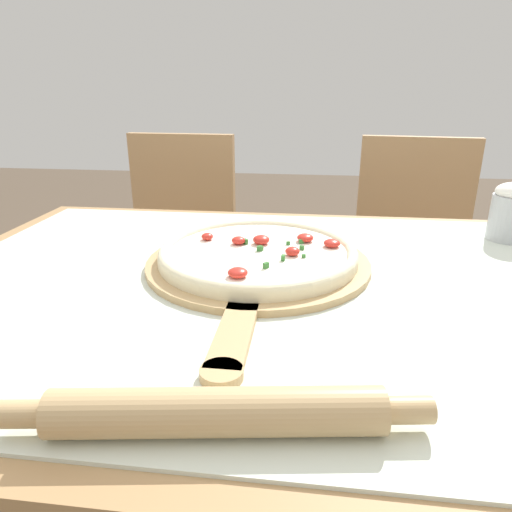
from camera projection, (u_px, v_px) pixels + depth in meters
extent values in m
cube|color=#A87F51|center=(270.00, 291.00, 0.77)|extent=(1.24, 0.90, 0.03)
cylinder|color=#A87F51|center=(89.00, 337.00, 1.33)|extent=(0.06, 0.06, 0.69)
cylinder|color=#A87F51|center=(497.00, 364.00, 1.20)|extent=(0.06, 0.06, 0.69)
cube|color=silver|center=(270.00, 282.00, 0.76)|extent=(1.16, 0.82, 0.00)
cylinder|color=tan|center=(258.00, 263.00, 0.82)|extent=(0.40, 0.40, 0.01)
cube|color=tan|center=(234.00, 335.00, 0.58)|extent=(0.04, 0.17, 0.01)
cylinder|color=tan|center=(221.00, 374.00, 0.51)|extent=(0.05, 0.05, 0.01)
cylinder|color=beige|center=(258.00, 255.00, 0.82)|extent=(0.36, 0.36, 0.02)
torus|color=beige|center=(258.00, 251.00, 0.82)|extent=(0.36, 0.36, 0.02)
cylinder|color=white|center=(258.00, 250.00, 0.82)|extent=(0.32, 0.32, 0.00)
ellipsoid|color=red|center=(261.00, 240.00, 0.84)|extent=(0.03, 0.03, 0.02)
ellipsoid|color=red|center=(332.00, 243.00, 0.83)|extent=(0.03, 0.03, 0.01)
ellipsoid|color=red|center=(292.00, 251.00, 0.79)|extent=(0.03, 0.03, 0.02)
ellipsoid|color=red|center=(238.00, 273.00, 0.70)|extent=(0.03, 0.03, 0.01)
ellipsoid|color=red|center=(238.00, 240.00, 0.84)|extent=(0.03, 0.03, 0.01)
ellipsoid|color=red|center=(305.00, 238.00, 0.86)|extent=(0.03, 0.03, 0.02)
ellipsoid|color=red|center=(207.00, 237.00, 0.87)|extent=(0.02, 0.02, 0.01)
cube|color=#387533|center=(259.00, 249.00, 0.81)|extent=(0.01, 0.01, 0.01)
cube|color=#387533|center=(266.00, 265.00, 0.73)|extent=(0.01, 0.01, 0.01)
cube|color=#387533|center=(304.00, 256.00, 0.78)|extent=(0.01, 0.01, 0.01)
cube|color=#387533|center=(283.00, 258.00, 0.76)|extent=(0.01, 0.01, 0.01)
cube|color=#387533|center=(288.00, 243.00, 0.84)|extent=(0.01, 0.01, 0.01)
cube|color=#387533|center=(302.00, 248.00, 0.81)|extent=(0.01, 0.01, 0.01)
cube|color=#387533|center=(301.00, 241.00, 0.85)|extent=(0.01, 0.01, 0.01)
cube|color=#387533|center=(261.00, 248.00, 0.81)|extent=(0.01, 0.01, 0.01)
cube|color=#387533|center=(245.00, 242.00, 0.84)|extent=(0.01, 0.01, 0.01)
cylinder|color=tan|center=(217.00, 412.00, 0.42)|extent=(0.31, 0.09, 0.05)
cylinder|color=tan|center=(23.00, 414.00, 0.42)|extent=(0.05, 0.03, 0.03)
cylinder|color=tan|center=(408.00, 410.00, 0.42)|extent=(0.05, 0.03, 0.03)
cube|color=tan|center=(171.00, 273.00, 1.57)|extent=(0.42, 0.42, 0.02)
cube|color=tan|center=(183.00, 196.00, 1.66)|extent=(0.38, 0.05, 0.44)
cylinder|color=tan|center=(113.00, 349.00, 1.53)|extent=(0.04, 0.04, 0.42)
cylinder|color=tan|center=(206.00, 357.00, 1.48)|extent=(0.04, 0.04, 0.42)
cylinder|color=tan|center=(149.00, 306.00, 1.82)|extent=(0.04, 0.04, 0.42)
cylinder|color=tan|center=(228.00, 312.00, 1.77)|extent=(0.04, 0.04, 0.42)
cube|color=tan|center=(410.00, 285.00, 1.48)|extent=(0.44, 0.44, 0.02)
cube|color=tan|center=(414.00, 202.00, 1.57)|extent=(0.38, 0.08, 0.44)
cylinder|color=tan|center=(353.00, 363.00, 1.45)|extent=(0.04, 0.04, 0.42)
cylinder|color=tan|center=(461.00, 377.00, 1.38)|extent=(0.04, 0.04, 0.42)
cylinder|color=tan|center=(356.00, 317.00, 1.74)|extent=(0.04, 0.04, 0.42)
cylinder|color=tan|center=(445.00, 326.00, 1.67)|extent=(0.04, 0.04, 0.42)
cylinder|color=#B2B7BC|center=(511.00, 218.00, 0.95)|extent=(0.08, 0.08, 0.09)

